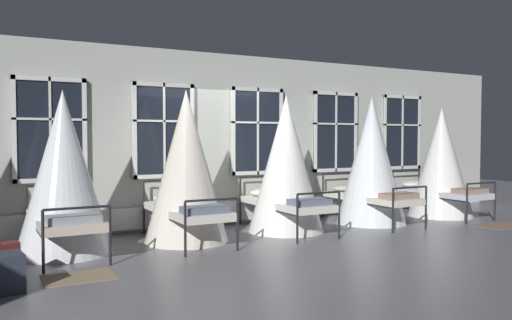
# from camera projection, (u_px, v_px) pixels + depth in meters

# --- Properties ---
(ground) EXTENTS (27.30, 27.30, 0.00)m
(ground) POSITION_uv_depth(u_px,v_px,m) (237.00, 235.00, 8.59)
(ground) COLOR slate
(back_wall_with_windows) EXTENTS (14.65, 0.10, 3.17)m
(back_wall_with_windows) POSITION_uv_depth(u_px,v_px,m) (211.00, 140.00, 9.47)
(back_wall_with_windows) COLOR #B2B7AD
(back_wall_with_windows) RESTS_ON ground
(window_bank) EXTENTS (10.34, 0.10, 2.50)m
(window_bank) POSITION_uv_depth(u_px,v_px,m) (213.00, 172.00, 9.39)
(window_bank) COLOR black
(window_bank) RESTS_ON ground
(cot_second) EXTENTS (1.31, 2.01, 2.28)m
(cot_second) POSITION_uv_depth(u_px,v_px,m) (64.00, 175.00, 7.14)
(cot_second) COLOR black
(cot_second) RESTS_ON ground
(cot_third) EXTENTS (1.31, 2.01, 2.36)m
(cot_third) POSITION_uv_depth(u_px,v_px,m) (186.00, 168.00, 7.99)
(cot_third) COLOR black
(cot_third) RESTS_ON ground
(cot_fourth) EXTENTS (1.31, 2.01, 2.35)m
(cot_fourth) POSITION_uv_depth(u_px,v_px,m) (286.00, 166.00, 8.88)
(cot_fourth) COLOR black
(cot_fourth) RESTS_ON ground
(cot_fifth) EXTENTS (1.31, 2.02, 2.40)m
(cot_fifth) POSITION_uv_depth(u_px,v_px,m) (371.00, 162.00, 9.75)
(cot_fifth) COLOR black
(cot_fifth) RESTS_ON ground
(cot_sixth) EXTENTS (1.31, 2.01, 2.24)m
(cot_sixth) POSITION_uv_depth(u_px,v_px,m) (441.00, 164.00, 10.64)
(cot_sixth) COLOR black
(cot_sixth) RESTS_ON ground
(rug_second) EXTENTS (0.80, 0.56, 0.01)m
(rug_second) POSITION_uv_depth(u_px,v_px,m) (79.00, 277.00, 5.94)
(rug_second) COLOR #8E7A5B
(rug_second) RESTS_ON ground
(rug_sixth) EXTENTS (0.81, 0.58, 0.01)m
(rug_sixth) POSITION_uv_depth(u_px,v_px,m) (499.00, 226.00, 9.44)
(rug_sixth) COLOR brown
(rug_sixth) RESTS_ON ground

